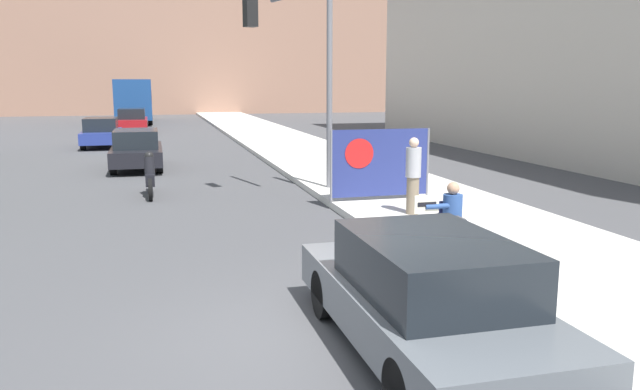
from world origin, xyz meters
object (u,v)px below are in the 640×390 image
seated_protester (453,214)px  traffic_light_pole (301,55)px  jogger_on_sidewalk (413,175)px  car_on_road_nearest (137,149)px  parked_car_curbside (426,296)px  protest_banner (380,163)px  car_on_road_distant (132,120)px  city_bus_on_road (135,98)px  car_on_road_midblock (102,132)px  motorcycle_on_road (150,177)px

seated_protester → traffic_light_pole: traffic_light_pole is taller
jogger_on_sidewalk → car_on_road_nearest: size_ratio=0.40×
parked_car_curbside → traffic_light_pole: bearing=84.6°
protest_banner → traffic_light_pole: 3.68m
car_on_road_nearest → protest_banner: bearing=-55.7°
car_on_road_distant → traffic_light_pole: bearing=-78.5°
jogger_on_sidewalk → city_bus_on_road: (-6.91, 39.09, 0.87)m
seated_protester → car_on_road_distant: (-6.30, 32.42, -0.08)m
seated_protester → traffic_light_pole: bearing=95.3°
seated_protester → parked_car_curbside: size_ratio=0.27×
protest_banner → parked_car_curbside: 8.75m
seated_protester → city_bus_on_road: bearing=94.6°
protest_banner → car_on_road_distant: bearing=103.8°
jogger_on_sidewalk → parked_car_curbside: size_ratio=0.39×
car_on_road_midblock → jogger_on_sidewalk: bearing=-67.5°
jogger_on_sidewalk → protest_banner: bearing=-77.3°
car_on_road_nearest → motorcycle_on_road: car_on_road_nearest is taller
motorcycle_on_road → jogger_on_sidewalk: bearing=-40.3°
seated_protester → protest_banner: bearing=80.9°
parked_car_curbside → car_on_road_nearest: size_ratio=1.04×
parked_car_curbside → car_on_road_nearest: car_on_road_nearest is taller
car_on_road_midblock → car_on_road_distant: (1.14, 9.99, 0.02)m
seated_protester → protest_banner: (0.44, 4.88, 0.30)m
parked_car_curbside → car_on_road_nearest: bearing=101.5°
protest_banner → parked_car_curbside: bearing=-106.9°
car_on_road_distant → car_on_road_midblock: bearing=-96.5°
traffic_light_pole → city_bus_on_road: (-5.22, 35.35, -1.90)m
car_on_road_nearest → car_on_road_midblock: bearing=102.0°
traffic_light_pole → car_on_road_nearest: bearing=122.9°
protest_banner → jogger_on_sidewalk: bearing=-85.9°
parked_car_curbside → motorcycle_on_road: 11.81m
car_on_road_nearest → car_on_road_distant: car_on_road_distant is taller
seated_protester → parked_car_curbside: parked_car_curbside is taller
traffic_light_pole → city_bus_on_road: 35.78m
traffic_light_pole → car_on_road_distant: size_ratio=1.17×
jogger_on_sidewalk → car_on_road_midblock: jogger_on_sidewalk is taller
protest_banner → traffic_light_pole: traffic_light_pole is taller
parked_car_curbside → motorcycle_on_road: size_ratio=2.07×
jogger_on_sidewalk → car_on_road_nearest: (-6.17, 10.66, -0.34)m
car_on_road_midblock → car_on_road_distant: 10.06m
traffic_light_pole → car_on_road_distant: (-5.19, 25.59, -3.08)m
jogger_on_sidewalk → motorcycle_on_road: (-5.70, 4.84, -0.52)m
parked_car_curbside → motorcycle_on_road: bearing=104.9°
seated_protester → traffic_light_pole: (-1.12, 6.83, 3.00)m
traffic_light_pole → motorcycle_on_road: 5.31m
protest_banner → car_on_road_nearest: 10.74m
car_on_road_nearest → car_on_road_distant: bearing=92.1°
car_on_road_nearest → motorcycle_on_road: bearing=-85.4°
seated_protester → motorcycle_on_road: size_ratio=0.56×
protest_banner → car_on_road_midblock: size_ratio=0.62×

